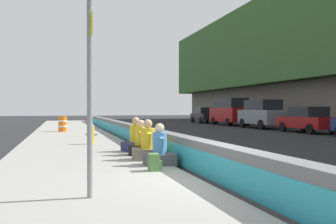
{
  "coord_description": "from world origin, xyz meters",
  "views": [
    {
      "loc": [
        -7.2,
        3.2,
        1.59
      ],
      "look_at": [
        8.61,
        -1.26,
        1.44
      ],
      "focal_mm": 40.6,
      "sensor_mm": 36.0,
      "label": 1
    }
  ],
  "objects": [
    {
      "name": "jersey_barrier",
      "position": [
        0.0,
        0.0,
        0.42
      ],
      "size": [
        76.0,
        0.45,
        0.85
      ],
      "color": "slate",
      "rests_on": "ground_plane"
    },
    {
      "name": "ground_plane",
      "position": [
        0.0,
        0.0,
        0.0
      ],
      "size": [
        160.0,
        160.0,
        0.0
      ],
      "primitive_type": "plane",
      "color": "#232326",
      "rests_on": "ground"
    },
    {
      "name": "seated_person_far",
      "position": [
        5.52,
        0.75,
        0.5
      ],
      "size": [
        0.88,
        0.97,
        1.16
      ],
      "color": "#23284C",
      "rests_on": "sidewalk_strip"
    },
    {
      "name": "parked_car_midline",
      "position": [
        19.78,
        -12.19,
        1.18
      ],
      "size": [
        4.81,
        2.08,
        2.28
      ],
      "color": "slate",
      "rests_on": "ground_plane"
    },
    {
      "name": "fire_hydrant",
      "position": [
        8.55,
        2.01,
        0.59
      ],
      "size": [
        0.26,
        0.46,
        0.88
      ],
      "color": "gold",
      "rests_on": "sidewalk_strip"
    },
    {
      "name": "construction_barrel",
      "position": [
        17.63,
        3.11,
        0.62
      ],
      "size": [
        0.54,
        0.54,
        0.95
      ],
      "color": "orange",
      "rests_on": "sidewalk_strip"
    },
    {
      "name": "parked_car_fourth",
      "position": [
        14.22,
        -12.33,
        0.86
      ],
      "size": [
        4.53,
        2.0,
        1.71
      ],
      "color": "maroon",
      "rests_on": "ground_plane"
    },
    {
      "name": "seated_person_middle",
      "position": [
        3.36,
        0.82,
        0.5
      ],
      "size": [
        0.75,
        0.86,
        1.15
      ],
      "color": "#706651",
      "rests_on": "sidewalk_strip"
    },
    {
      "name": "parked_car_farther",
      "position": [
        32.09,
        -12.05,
        0.86
      ],
      "size": [
        4.56,
        2.07,
        1.71
      ],
      "color": "black",
      "rests_on": "ground_plane"
    },
    {
      "name": "seated_person_foreground",
      "position": [
        2.27,
        0.75,
        0.48
      ],
      "size": [
        0.69,
        0.79,
        1.07
      ],
      "color": "#424247",
      "rests_on": "sidewalk_strip"
    },
    {
      "name": "backpack",
      "position": [
        1.4,
        1.11,
        0.33
      ],
      "size": [
        0.32,
        0.28,
        0.4
      ],
      "color": "#4C7A3D",
      "rests_on": "sidewalk_strip"
    },
    {
      "name": "seated_person_rear",
      "position": [
        4.5,
        0.78,
        0.48
      ],
      "size": [
        0.79,
        0.88,
        1.1
      ],
      "color": "black",
      "rests_on": "sidewalk_strip"
    },
    {
      "name": "route_sign_post",
      "position": [
        -0.92,
        2.75,
        2.21
      ],
      "size": [
        0.44,
        0.09,
        3.6
      ],
      "color": "gray",
      "rests_on": "sidewalk_strip"
    },
    {
      "name": "sidewalk_strip",
      "position": [
        0.0,
        2.65,
        0.07
      ],
      "size": [
        80.0,
        4.4,
        0.14
      ],
      "primitive_type": "cube",
      "color": "gray",
      "rests_on": "ground_plane"
    },
    {
      "name": "parked_car_far",
      "position": [
        25.84,
        -12.2,
        1.35
      ],
      "size": [
        5.14,
        2.18,
        2.56
      ],
      "color": "maroon",
      "rests_on": "ground_plane"
    }
  ]
}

